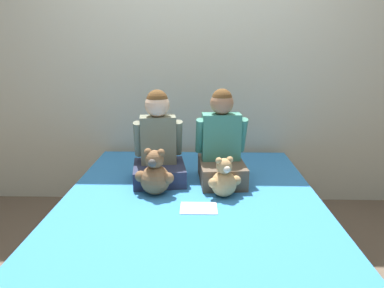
{
  "coord_description": "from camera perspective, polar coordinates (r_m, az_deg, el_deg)",
  "views": [
    {
      "loc": [
        0.05,
        -1.85,
        1.37
      ],
      "look_at": [
        0.0,
        0.29,
        0.75
      ],
      "focal_mm": 32.0,
      "sensor_mm": 36.0,
      "label": 1
    }
  ],
  "objects": [
    {
      "name": "ground_plane",
      "position": [
        2.3,
        -0.19,
        -20.5
      ],
      "size": [
        14.0,
        14.0,
        0.0
      ],
      "primitive_type": "plane",
      "color": "brown"
    },
    {
      "name": "wall_behind_bed",
      "position": [
        2.97,
        0.39,
        13.69
      ],
      "size": [
        8.0,
        0.06,
        2.5
      ],
      "color": "beige",
      "rests_on": "ground_plane"
    },
    {
      "name": "bed",
      "position": [
        2.17,
        -0.19,
        -15.5
      ],
      "size": [
        1.59,
        2.05,
        0.47
      ],
      "color": "brown",
      "rests_on": "ground_plane"
    },
    {
      "name": "child_on_left",
      "position": [
        2.33,
        -5.61,
        -0.22
      ],
      "size": [
        0.39,
        0.39,
        0.62
      ],
      "rotation": [
        0.0,
        0.0,
        0.15
      ],
      "color": "#282D47",
      "rests_on": "bed"
    },
    {
      "name": "child_on_right",
      "position": [
        2.32,
        4.92,
        -0.48
      ],
      "size": [
        0.36,
        0.41,
        0.63
      ],
      "rotation": [
        0.0,
        0.0,
        0.09
      ],
      "color": "brown",
      "rests_on": "bed"
    },
    {
      "name": "teddy_bear_held_by_left_child",
      "position": [
        2.14,
        -6.18,
        -5.18
      ],
      "size": [
        0.25,
        0.19,
        0.3
      ],
      "rotation": [
        0.0,
        0.0,
        -0.15
      ],
      "color": "brown",
      "rests_on": "bed"
    },
    {
      "name": "teddy_bear_held_by_right_child",
      "position": [
        2.11,
        5.35,
        -5.97
      ],
      "size": [
        0.2,
        0.16,
        0.25
      ],
      "rotation": [
        0.0,
        0.0,
        0.31
      ],
      "color": "tan",
      "rests_on": "bed"
    },
    {
      "name": "sign_card",
      "position": [
        1.99,
        1.12,
        -10.63
      ],
      "size": [
        0.21,
        0.15,
        0.0
      ],
      "color": "white",
      "rests_on": "bed"
    }
  ]
}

